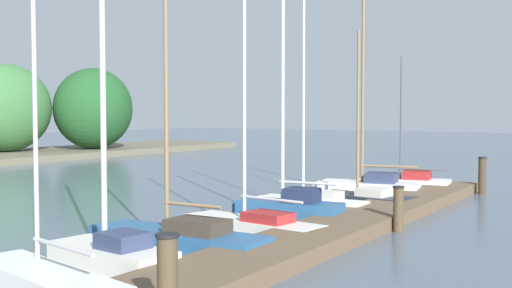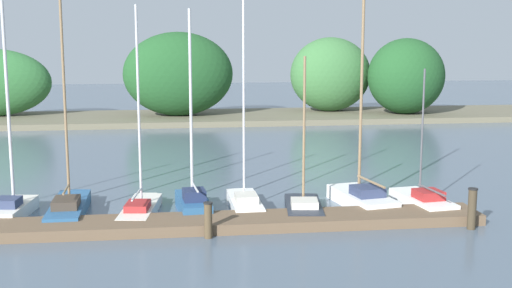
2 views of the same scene
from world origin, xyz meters
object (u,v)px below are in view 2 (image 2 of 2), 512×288
at_px(sailboat_4, 193,201).
at_px(sailboat_2, 69,205).
at_px(sailboat_3, 141,206).
at_px(sailboat_5, 245,200).
at_px(mooring_piling_2, 472,209).
at_px(sailboat_8, 421,200).
at_px(sailboat_1, 13,203).
at_px(sailboat_6, 303,206).
at_px(mooring_piling_1, 208,220).
at_px(sailboat_7, 361,195).

bearing_deg(sailboat_4, sailboat_2, 80.15).
height_order(sailboat_2, sailboat_3, sailboat_2).
xyz_separation_m(sailboat_2, sailboat_3, (2.50, -0.33, -0.03)).
height_order(sailboat_5, mooring_piling_2, sailboat_5).
bearing_deg(sailboat_5, sailboat_8, -97.52).
distance_m(sailboat_1, sailboat_6, 10.17).
distance_m(mooring_piling_1, mooring_piling_2, 8.57).
height_order(sailboat_1, sailboat_5, sailboat_5).
height_order(sailboat_7, mooring_piling_1, sailboat_7).
height_order(sailboat_5, sailboat_6, sailboat_5).
bearing_deg(sailboat_3, sailboat_7, -81.05).
xyz_separation_m(sailboat_1, sailboat_2, (1.91, -0.03, -0.12)).
bearing_deg(sailboat_4, sailboat_7, -93.00).
height_order(sailboat_7, mooring_piling_2, sailboat_7).
height_order(sailboat_2, sailboat_6, sailboat_2).
relative_size(sailboat_3, sailboat_5, 0.94).
relative_size(sailboat_2, sailboat_4, 1.08).
xyz_separation_m(sailboat_2, sailboat_4, (4.34, -0.35, 0.10)).
height_order(mooring_piling_1, mooring_piling_2, mooring_piling_2).
relative_size(sailboat_3, sailboat_4, 1.02).
height_order(sailboat_3, sailboat_4, sailboat_3).
bearing_deg(sailboat_5, sailboat_7, -92.08).
bearing_deg(mooring_piling_2, sailboat_1, 167.11).
bearing_deg(sailboat_6, sailboat_4, 89.86).
xyz_separation_m(sailboat_4, sailboat_6, (3.89, -0.53, -0.18)).
height_order(sailboat_2, mooring_piling_2, sailboat_2).
distance_m(sailboat_1, sailboat_3, 4.43).
relative_size(sailboat_2, mooring_piling_2, 5.66).
distance_m(sailboat_4, sailboat_5, 1.92).
bearing_deg(sailboat_7, mooring_piling_2, -150.82).
height_order(sailboat_8, mooring_piling_1, sailboat_8).
bearing_deg(sailboat_8, sailboat_6, 83.98).
distance_m(sailboat_3, sailboat_8, 10.13).
distance_m(sailboat_6, mooring_piling_2, 5.69).
relative_size(sailboat_7, mooring_piling_2, 5.58).
xyz_separation_m(sailboat_2, sailboat_6, (8.22, -0.88, -0.08)).
xyz_separation_m(sailboat_1, sailboat_6, (10.13, -0.90, -0.19)).
bearing_deg(sailboat_6, sailboat_2, 91.49).
bearing_deg(mooring_piling_1, sailboat_7, 28.93).
relative_size(sailboat_1, sailboat_2, 1.00).
height_order(sailboat_3, mooring_piling_2, sailboat_3).
relative_size(sailboat_2, mooring_piling_1, 6.75).
relative_size(sailboat_1, sailboat_6, 1.39).
distance_m(sailboat_4, sailboat_8, 8.30).
bearing_deg(sailboat_3, mooring_piling_1, -136.24).
bearing_deg(mooring_piling_2, sailboat_6, 153.06).
height_order(sailboat_4, sailboat_7, sailboat_7).
relative_size(sailboat_2, sailboat_7, 1.02).
relative_size(sailboat_5, mooring_piling_2, 5.68).
distance_m(sailboat_4, mooring_piling_2, 9.48).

